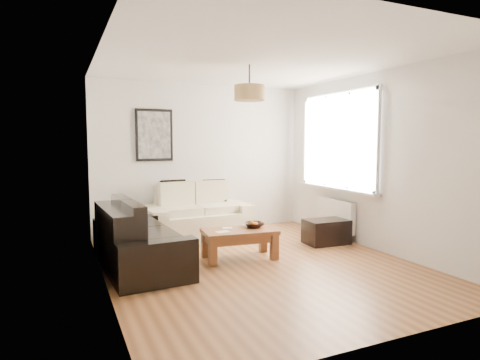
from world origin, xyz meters
name	(u,v)px	position (x,y,z in m)	size (l,w,h in m)	color
floor	(259,264)	(0.00, 0.00, 0.00)	(4.50, 4.50, 0.00)	brown
ceiling	(260,60)	(0.00, 0.00, 2.60)	(3.80, 4.50, 0.00)	white
wall_back	(202,158)	(0.00, 2.25, 1.30)	(3.80, 0.04, 2.60)	silver
wall_front	(392,179)	(0.00, -2.25, 1.30)	(3.80, 0.04, 2.60)	silver
wall_left	(103,168)	(-1.90, 0.00, 1.30)	(0.04, 4.50, 2.60)	silver
wall_right	(375,162)	(1.90, 0.00, 1.30)	(0.04, 4.50, 2.60)	silver
window_bay	(339,141)	(1.86, 0.80, 1.60)	(0.14, 1.90, 1.60)	white
radiator	(335,215)	(1.82, 0.80, 0.38)	(0.10, 0.90, 0.52)	white
poster	(154,135)	(-0.85, 2.22, 1.70)	(0.62, 0.04, 0.87)	black
pendant_shade	(249,93)	(0.00, 0.30, 2.23)	(0.40, 0.40, 0.20)	tan
loveseat_cream	(197,212)	(-0.25, 1.78, 0.43)	(1.72, 0.94, 0.85)	beige
sofa_leather	(140,237)	(-1.43, 0.51, 0.39)	(1.82, 0.88, 0.79)	black
coffee_table	(239,244)	(-0.12, 0.34, 0.20)	(0.98, 0.54, 0.40)	brown
ottoman	(326,232)	(1.45, 0.53, 0.19)	(0.66, 0.43, 0.38)	black
cushion_left	(174,193)	(-0.59, 1.99, 0.74)	(0.42, 0.13, 0.42)	black
cushion_right	(214,191)	(0.13, 1.99, 0.73)	(0.39, 0.12, 0.39)	black
fruit_bowl	(254,225)	(0.12, 0.40, 0.44)	(0.27, 0.27, 0.07)	black
orange_a	(256,224)	(0.14, 0.38, 0.44)	(0.08, 0.08, 0.08)	orange
orange_b	(263,223)	(0.26, 0.41, 0.44)	(0.06, 0.06, 0.06)	#E25613
orange_c	(252,223)	(0.13, 0.47, 0.44)	(0.07, 0.07, 0.07)	orange
papers	(223,232)	(-0.39, 0.29, 0.40)	(0.18, 0.12, 0.01)	white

